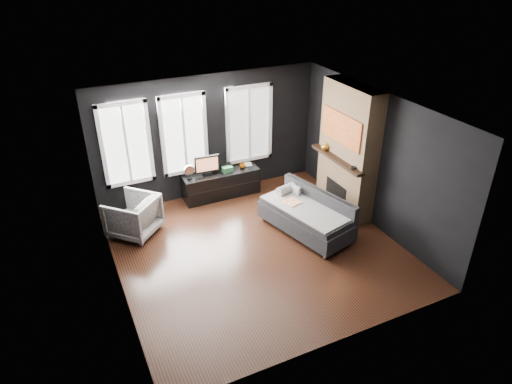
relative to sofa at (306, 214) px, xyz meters
name	(u,v)px	position (x,y,z in m)	size (l,w,h in m)	color
floor	(258,249)	(-1.10, -0.15, -0.41)	(5.00, 5.00, 0.00)	black
ceiling	(258,110)	(-1.10, -0.15, 2.29)	(5.00, 5.00, 0.00)	white
wall_back	(208,137)	(-1.10, 2.35, 0.94)	(5.00, 0.02, 2.70)	black
wall_left	(110,218)	(-3.60, -0.15, 0.94)	(0.02, 5.00, 2.70)	black
wall_right	(375,160)	(1.40, -0.15, 0.94)	(0.02, 5.00, 2.70)	black
windows	(185,93)	(-1.55, 2.31, 1.97)	(4.00, 0.16, 1.76)	white
fireplace	(348,150)	(1.20, 0.45, 0.94)	(0.70, 1.62, 2.70)	#93724C
sofa	(306,214)	(0.00, 0.00, 0.00)	(0.95, 1.90, 0.82)	#27272A
stripe_pillow	(295,192)	(0.07, 0.57, 0.18)	(0.07, 0.30, 0.30)	gray
armchair	(133,214)	(-3.05, 1.38, 0.03)	(0.84, 0.79, 0.87)	silver
media_console	(221,183)	(-0.96, 2.09, -0.11)	(1.72, 0.54, 0.59)	black
monitor	(207,164)	(-1.26, 2.08, 0.43)	(0.56, 0.12, 0.50)	black
desk_fan	(189,172)	(-1.67, 2.06, 0.34)	(0.23, 0.23, 0.32)	gray
mug	(242,165)	(-0.43, 2.07, 0.24)	(0.12, 0.09, 0.12)	#C55D01
book	(245,161)	(-0.33, 2.17, 0.29)	(0.16, 0.02, 0.21)	#BCAA96
storage_box	(227,169)	(-0.81, 2.02, 0.24)	(0.22, 0.14, 0.12)	#2B663A
mantel_vase	(325,146)	(0.95, 0.90, 0.91)	(0.17, 0.18, 0.17)	gold
mantel_clock	(354,168)	(0.95, -0.10, 0.84)	(0.11, 0.11, 0.04)	black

